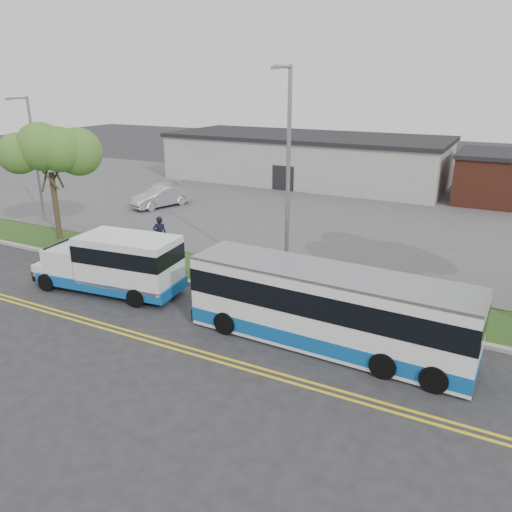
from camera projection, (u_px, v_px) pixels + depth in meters
The scene contains 18 objects.
ground at pixel (197, 297), 21.92m from camera, with size 140.00×140.00×0.00m, color #28282B.
lane_line_north at pixel (140, 334), 18.70m from camera, with size 70.00×0.12×0.01m, color yellow.
lane_line_south at pixel (134, 337), 18.45m from camera, with size 70.00×0.12×0.01m, color yellow.
curb at pixel (211, 287), 22.82m from camera, with size 80.00×0.30×0.15m, color #9E9B93.
verge at pixel (231, 274), 24.33m from camera, with size 80.00×3.30×0.10m, color #2A4717.
parking_lot at pixel (329, 211), 36.12m from camera, with size 80.00×25.00×0.10m, color #4C4C4F.
commercial_building at pixel (306, 158), 46.39m from camera, with size 25.40×10.40×4.35m.
brick_wing at pixel (499, 177), 38.41m from camera, with size 6.30×7.30×3.90m.
tree_west at pixel (49, 153), 28.15m from camera, with size 4.40×4.40×6.91m.
streetlight_near at pixel (288, 174), 21.16m from camera, with size 0.35×1.53×9.50m.
streetlight_far at pixel (34, 155), 31.97m from camera, with size 0.35×1.53×8.00m.
shuttle_bus at pixel (116, 262), 21.99m from camera, with size 7.15×3.00×2.66m.
transit_bus at pixel (327, 308), 17.52m from camera, with size 10.26×2.75×2.83m.
pedestrian at pixel (160, 234), 27.13m from camera, with size 0.73×0.48×2.00m, color black.
parked_car_a at pixel (161, 197), 37.06m from camera, with size 1.58×4.53×1.49m, color #A4A7AB.
parked_car_b at pixel (161, 192), 39.18m from camera, with size 1.83×4.51×1.31m, color silver.
grocery_bag_left at pixel (154, 249), 27.33m from camera, with size 0.32×0.32×0.32m, color white.
grocery_bag_right at pixel (168, 248), 27.49m from camera, with size 0.32×0.32×0.32m, color white.
Camera 1 is at (11.61, -16.60, 8.96)m, focal length 35.00 mm.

